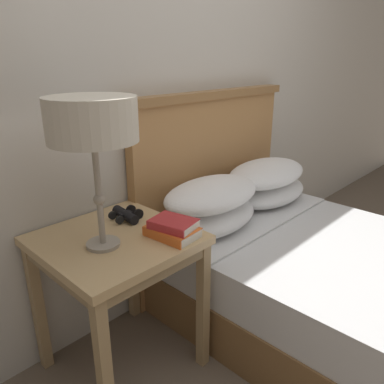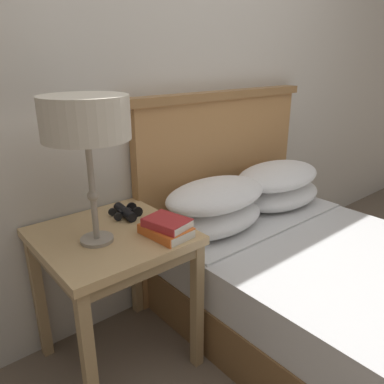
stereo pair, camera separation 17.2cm
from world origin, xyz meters
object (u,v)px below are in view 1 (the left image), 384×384
object	(u,v)px
table_lamp	(92,123)
bed	(341,282)
nightstand	(117,255)
book_on_nightstand	(172,232)
binoculars_pair	(126,215)
book_stacked_on_top	(173,224)

from	to	relation	value
table_lamp	bed	bearing A→B (deg)	-30.85
nightstand	book_on_nightstand	world-z (taller)	book_on_nightstand
table_lamp	binoculars_pair	bearing A→B (deg)	33.16
bed	binoculars_pair	size ratio (longest dim) A/B	12.56
bed	binoculars_pair	distance (m)	1.10
bed	binoculars_pair	xyz separation A→B (m)	(-0.75, 0.71, 0.38)
binoculars_pair	table_lamp	bearing A→B (deg)	-146.84
nightstand	book_stacked_on_top	size ratio (longest dim) A/B	3.29
bed	book_on_nightstand	bearing A→B (deg)	148.73
nightstand	table_lamp	distance (m)	0.57
book_on_nightstand	book_stacked_on_top	world-z (taller)	book_stacked_on_top
bed	book_on_nightstand	distance (m)	0.93
nightstand	binoculars_pair	size ratio (longest dim) A/B	4.05
table_lamp	binoculars_pair	world-z (taller)	table_lamp
nightstand	book_stacked_on_top	world-z (taller)	book_stacked_on_top
bed	book_stacked_on_top	world-z (taller)	bed
nightstand	bed	bearing A→B (deg)	-34.42
nightstand	book_stacked_on_top	xyz separation A→B (m)	(0.16, -0.17, 0.14)
table_lamp	book_on_nightstand	xyz separation A→B (m)	(0.24, -0.14, -0.45)
book_on_nightstand	bed	bearing A→B (deg)	-31.27
nightstand	table_lamp	bearing A→B (deg)	-158.15
book_stacked_on_top	binoculars_pair	size ratio (longest dim) A/B	1.23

